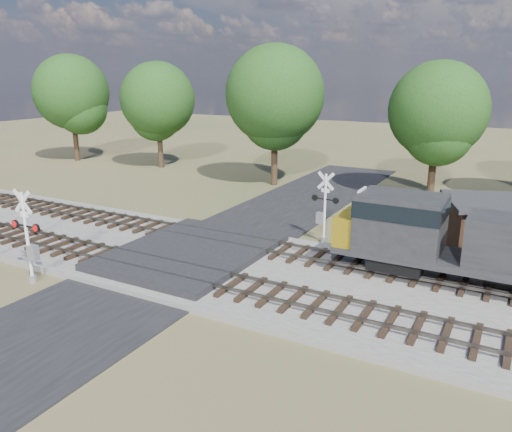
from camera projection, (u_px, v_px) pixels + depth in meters
The scene contains 10 objects.
ground at pixel (186, 263), 25.62m from camera, with size 160.00×160.00×0.00m, color #47502B.
ballast_bed at pixel (381, 296), 21.39m from camera, with size 140.00×10.00×0.30m, color gray.
road at pixel (185, 262), 25.61m from camera, with size 7.00×60.00×0.08m, color black.
crossing_panel at pixel (191, 254), 25.96m from camera, with size 7.00×9.00×0.62m, color #262628.
track_near at pixel (215, 280), 22.38m from camera, with size 140.00×2.60×0.33m.
track_far at pixel (266, 248), 26.60m from camera, with size 140.00×2.60×0.33m.
crossing_signal_near at pixel (29, 245), 22.69m from camera, with size 1.79×0.39×4.43m.
crossing_signal_far at pixel (323, 213), 28.35m from camera, with size 1.66×0.37×4.12m.
equipment_shed at pixel (493, 230), 25.66m from camera, with size 5.93×5.93×3.17m.
treeline at pixel (399, 103), 38.72m from camera, with size 80.71×11.77×11.81m.
Camera 1 is at (14.69, -19.29, 9.36)m, focal length 35.00 mm.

